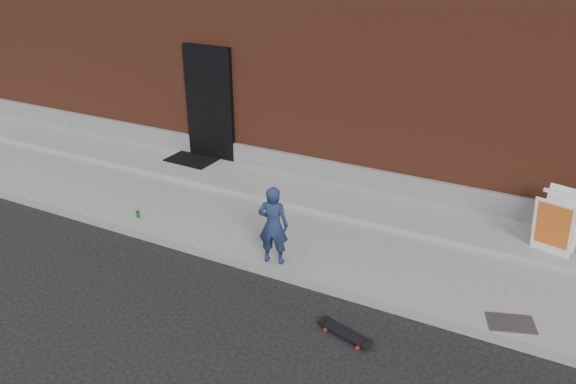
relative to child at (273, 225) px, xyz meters
The scene contains 10 objects.
ground 0.83m from the child, 146.66° to the right, with size 80.00×80.00×0.00m, color black.
sidewalk 1.49m from the child, 103.16° to the left, with size 20.00×3.00×0.15m, color gray.
apron 2.29m from the child, 97.87° to the left, with size 20.00×1.20×0.10m, color gray.
building 7.02m from the child, 92.57° to the left, with size 20.00×8.10×5.00m.
child is the anchor object (origin of this frame).
skateboard 1.86m from the child, 31.47° to the right, with size 0.73×0.35×0.08m.
pizza_sign 4.07m from the child, 29.05° to the left, with size 0.69×0.77×0.92m.
soda_can 2.72m from the child, behind, with size 0.06×0.06×0.11m, color #197E2C.
doormat 4.09m from the child, 142.04° to the left, with size 0.96×0.78×0.03m, color black.
utility_plate 3.32m from the child, ahead, with size 0.56×0.36×0.02m, color #4E4E53.
Camera 1 is at (3.64, -5.87, 4.58)m, focal length 35.00 mm.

